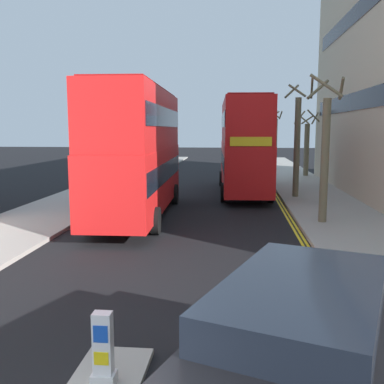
% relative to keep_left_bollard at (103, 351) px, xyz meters
% --- Properties ---
extents(sidewalk_right, '(4.00, 80.00, 0.14)m').
position_rel_keep_left_bollard_xyz_m(sidewalk_right, '(6.50, 13.48, -0.54)').
color(sidewalk_right, '#9E9991').
rests_on(sidewalk_right, ground).
extents(sidewalk_left, '(4.00, 80.00, 0.14)m').
position_rel_keep_left_bollard_xyz_m(sidewalk_left, '(-6.50, 13.48, -0.54)').
color(sidewalk_left, '#9E9991').
rests_on(sidewalk_left, ground).
extents(kerb_line_outer, '(0.10, 56.00, 0.01)m').
position_rel_keep_left_bollard_xyz_m(kerb_line_outer, '(4.40, 11.48, -0.60)').
color(kerb_line_outer, yellow).
rests_on(kerb_line_outer, ground).
extents(kerb_line_inner, '(0.10, 56.00, 0.01)m').
position_rel_keep_left_bollard_xyz_m(kerb_line_inner, '(4.24, 11.48, -0.60)').
color(kerb_line_inner, yellow).
rests_on(kerb_line_inner, ground).
extents(keep_left_bollard, '(0.36, 0.28, 1.11)m').
position_rel_keep_left_bollard_xyz_m(keep_left_bollard, '(0.00, 0.00, 0.00)').
color(keep_left_bollard, silver).
rests_on(keep_left_bollard, traffic_island).
extents(double_decker_bus_away, '(3.03, 10.87, 5.64)m').
position_rel_keep_left_bollard_xyz_m(double_decker_bus_away, '(-2.33, 13.06, 2.42)').
color(double_decker_bus_away, red).
rests_on(double_decker_bus_away, ground).
extents(double_decker_bus_oncoming, '(3.15, 10.90, 5.64)m').
position_rel_keep_left_bollard_xyz_m(double_decker_bus_oncoming, '(2.42, 20.74, 2.42)').
color(double_decker_bus_oncoming, red).
rests_on(double_decker_bus_oncoming, ground).
extents(taxi_minivan, '(3.41, 5.16, 2.12)m').
position_rel_keep_left_bollard_xyz_m(taxi_minivan, '(2.65, -1.14, 0.46)').
color(taxi_minivan, black).
rests_on(taxi_minivan, ground).
extents(pedestrian_far, '(0.34, 0.22, 1.62)m').
position_rel_keep_left_bollard_xyz_m(pedestrian_far, '(7.71, 23.48, 0.38)').
color(pedestrian_far, '#2D2D38').
rests_on(pedestrian_far, sidewalk_right).
extents(street_tree_near, '(1.44, 1.64, 5.85)m').
position_rel_keep_left_bollard_xyz_m(street_tree_near, '(5.50, 12.04, 2.29)').
color(street_tree_near, '#6B6047').
rests_on(street_tree_near, sidewalk_right).
extents(street_tree_mid, '(2.19, 2.20, 5.26)m').
position_rel_keep_left_bollard_xyz_m(street_tree_mid, '(7.65, 30.29, 1.95)').
color(street_tree_mid, '#6B6047').
rests_on(street_tree_mid, sidewalk_right).
extents(street_tree_far, '(1.61, 1.58, 6.45)m').
position_rel_keep_left_bollard_xyz_m(street_tree_far, '(5.33, 18.87, 2.53)').
color(street_tree_far, '#6B6047').
rests_on(street_tree_far, sidewalk_right).
extents(street_tree_distant, '(1.30, 1.39, 5.50)m').
position_rel_keep_left_bollard_xyz_m(street_tree_distant, '(5.63, 35.95, 2.06)').
color(street_tree_distant, '#6B6047').
rests_on(street_tree_distant, sidewalk_right).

